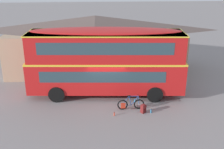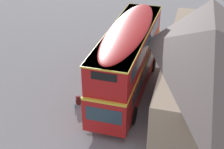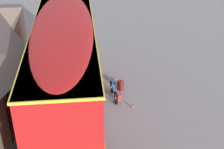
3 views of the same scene
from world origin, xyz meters
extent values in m
plane|color=gray|center=(0.00, 0.00, 0.00)|extent=(120.00, 120.00, 0.00)
cylinder|color=black|center=(3.44, 1.52, 0.55)|extent=(1.12, 0.36, 1.10)
cylinder|color=black|center=(3.27, -0.86, 0.55)|extent=(1.12, 0.36, 1.10)
cylinder|color=black|center=(-3.17, 1.99, 0.55)|extent=(1.12, 0.36, 1.10)
cylinder|color=black|center=(-3.33, -0.38, 0.55)|extent=(1.12, 0.36, 1.10)
cube|color=red|center=(0.05, 0.57, 1.52)|extent=(10.83, 3.25, 2.10)
cube|color=yellow|center=(0.05, 0.57, 2.60)|extent=(10.85, 3.27, 0.12)
cube|color=red|center=(0.05, 0.57, 3.58)|extent=(10.50, 3.18, 1.90)
ellipsoid|color=red|center=(0.05, 0.57, 4.61)|extent=(10.29, 3.11, 0.36)
cube|color=#2D424C|center=(5.36, 0.19, 1.77)|extent=(0.21, 2.05, 0.90)
cube|color=black|center=(5.22, 0.20, 4.10)|extent=(0.16, 1.38, 0.44)
cube|color=#2D424C|center=(-0.24, -0.66, 1.82)|extent=(8.31, 0.63, 0.76)
cube|color=#2D424C|center=(-0.04, -0.64, 3.73)|extent=(8.73, 0.66, 0.80)
cube|color=#2D424C|center=(-0.06, 1.82, 1.82)|extent=(8.31, 0.63, 0.76)
cube|color=#2D424C|center=(0.14, 1.78, 3.73)|extent=(8.73, 0.66, 0.80)
cube|color=yellow|center=(0.05, 0.57, 4.49)|extent=(10.62, 3.27, 0.08)
torus|color=black|center=(2.05, -1.78, 0.34)|extent=(0.68, 0.09, 0.68)
torus|color=black|center=(0.99, -1.80, 0.34)|extent=(0.68, 0.09, 0.68)
cylinder|color=#B2B2B7|center=(2.05, -1.78, 0.34)|extent=(0.05, 0.10, 0.05)
cylinder|color=#B2B2B7|center=(0.99, -1.80, 0.34)|extent=(0.05, 0.10, 0.05)
cylinder|color=#234C99|center=(1.76, -1.79, 0.59)|extent=(0.48, 0.04, 0.65)
cylinder|color=#234C99|center=(1.69, -1.79, 0.92)|extent=(0.59, 0.05, 0.06)
cylinder|color=#234C99|center=(1.47, -1.79, 0.61)|extent=(0.18, 0.04, 0.66)
cylinder|color=#234C99|center=(1.26, -1.79, 0.31)|extent=(0.55, 0.04, 0.09)
cylinder|color=#234C99|center=(1.19, -1.80, 0.64)|extent=(0.43, 0.03, 0.61)
cylinder|color=#234C99|center=(2.02, -1.78, 0.62)|extent=(0.09, 0.03, 0.57)
cylinder|color=black|center=(1.99, -1.78, 0.96)|extent=(0.04, 0.46, 0.03)
ellipsoid|color=black|center=(1.38, -1.79, 0.96)|extent=(0.26, 0.10, 0.06)
cube|color=red|center=(1.01, -1.96, 0.36)|extent=(0.28, 0.14, 0.32)
cylinder|color=#338CBF|center=(1.76, -1.79, 0.59)|extent=(0.07, 0.07, 0.18)
cube|color=maroon|center=(2.24, -2.29, 0.27)|extent=(0.38, 0.37, 0.54)
ellipsoid|color=maroon|center=(2.24, -2.29, 0.54)|extent=(0.36, 0.35, 0.10)
cube|color=#471111|center=(2.32, -2.40, 0.19)|extent=(0.19, 0.14, 0.19)
cylinder|color=black|center=(2.23, -2.13, 0.27)|extent=(0.05, 0.05, 0.43)
cylinder|color=black|center=(2.10, -2.22, 0.27)|extent=(0.05, 0.05, 0.43)
cylinder|color=#D84C33|center=(0.40, -2.54, 0.11)|extent=(0.07, 0.07, 0.21)
cylinder|color=black|center=(0.40, -2.54, 0.23)|extent=(0.04, 0.04, 0.03)
cylinder|color=#338CBF|center=(2.72, -2.35, 0.12)|extent=(0.07, 0.07, 0.24)
cylinder|color=black|center=(2.72, -2.35, 0.25)|extent=(0.04, 0.04, 0.03)
cube|color=tan|center=(-0.57, 5.83, 1.77)|extent=(14.88, 6.30, 3.54)
pyramid|color=brown|center=(-0.57, 5.83, 4.18)|extent=(15.30, 6.72, 1.28)
cube|color=#3D2319|center=(-0.71, 3.03, 1.05)|extent=(1.10, 0.09, 2.10)
cube|color=#2D424C|center=(-4.36, 3.21, 1.95)|extent=(1.10, 0.09, 0.90)
cube|color=#2D424C|center=(2.94, 2.85, 1.95)|extent=(1.10, 0.09, 0.90)
camera|label=1|loc=(-0.77, -17.30, 8.43)|focal=43.87mm
camera|label=2|loc=(19.09, 3.65, 12.59)|focal=52.92mm
camera|label=3|loc=(-12.23, 0.75, 9.14)|focal=51.38mm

